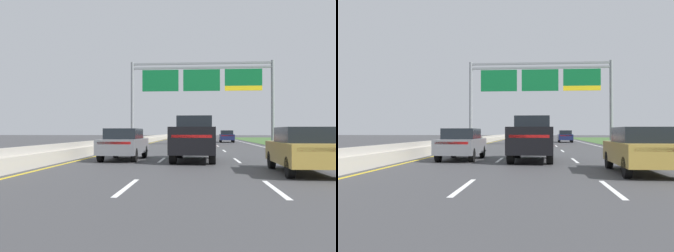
% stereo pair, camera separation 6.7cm
% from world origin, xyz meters
% --- Properties ---
extents(ground_plane, '(220.00, 220.00, 0.00)m').
position_xyz_m(ground_plane, '(0.00, 35.00, 0.00)').
color(ground_plane, '#3D3D3F').
extents(lane_striping, '(11.96, 106.00, 0.01)m').
position_xyz_m(lane_striping, '(0.00, 34.54, 0.00)').
color(lane_striping, white).
rests_on(lane_striping, ground).
extents(median_barrier_concrete, '(0.60, 110.00, 0.85)m').
position_xyz_m(median_barrier_concrete, '(-6.60, 35.00, 0.35)').
color(median_barrier_concrete, '#A8A399').
rests_on(median_barrier_concrete, ground).
extents(overhead_sign_gantry, '(15.06, 0.42, 8.83)m').
position_xyz_m(overhead_sign_gantry, '(0.30, 40.05, 6.33)').
color(overhead_sign_gantry, gray).
rests_on(overhead_sign_gantry, ground).
extents(pickup_truck_black, '(2.16, 5.46, 2.20)m').
position_xyz_m(pickup_truck_black, '(-0.24, 19.20, 1.07)').
color(pickup_truck_black, black).
rests_on(pickup_truck_black, ground).
extents(car_navy_right_lane_sedan, '(1.92, 4.44, 1.57)m').
position_xyz_m(car_navy_right_lane_sedan, '(3.66, 50.13, 0.82)').
color(car_navy_right_lane_sedan, '#161E47').
rests_on(car_navy_right_lane_sedan, ground).
extents(car_gold_right_lane_sedan, '(1.87, 4.42, 1.57)m').
position_xyz_m(car_gold_right_lane_sedan, '(3.55, 14.14, 0.82)').
color(car_gold_right_lane_sedan, '#A38438').
rests_on(car_gold_right_lane_sedan, ground).
extents(car_red_centre_lane_sedan, '(1.94, 4.45, 1.57)m').
position_xyz_m(car_red_centre_lane_sedan, '(0.14, 38.50, 0.82)').
color(car_red_centre_lane_sedan, maroon).
rests_on(car_red_centre_lane_sedan, ground).
extents(car_grey_left_lane_sedan, '(1.87, 4.42, 1.57)m').
position_xyz_m(car_grey_left_lane_sedan, '(-3.76, 19.55, 0.82)').
color(car_grey_left_lane_sedan, slate).
rests_on(car_grey_left_lane_sedan, ground).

